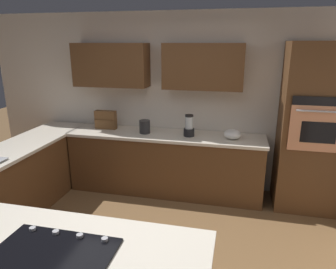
# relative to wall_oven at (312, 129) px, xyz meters

# --- Properties ---
(ground_plane) EXTENTS (14.00, 14.00, 0.00)m
(ground_plane) POSITION_rel_wall_oven_xyz_m (1.85, 1.72, -1.09)
(ground_plane) COLOR brown
(wall_back) EXTENTS (6.00, 0.44, 2.60)m
(wall_back) POSITION_rel_wall_oven_xyz_m (1.91, -0.33, 0.33)
(wall_back) COLOR silver
(wall_back) RESTS_ON ground
(lower_cabinets_back) EXTENTS (2.80, 0.60, 0.86)m
(lower_cabinets_back) POSITION_rel_wall_oven_xyz_m (1.95, -0.00, -0.66)
(lower_cabinets_back) COLOR brown
(lower_cabinets_back) RESTS_ON ground
(countertop_back) EXTENTS (2.84, 0.64, 0.04)m
(countertop_back) POSITION_rel_wall_oven_xyz_m (1.95, -0.00, -0.21)
(countertop_back) COLOR silver
(countertop_back) RESTS_ON lower_cabinets_back
(lower_cabinets_side) EXTENTS (0.60, 2.90, 0.86)m
(lower_cabinets_side) POSITION_rel_wall_oven_xyz_m (3.67, 1.17, -0.66)
(lower_cabinets_side) COLOR brown
(lower_cabinets_side) RESTS_ON ground
(countertop_side) EXTENTS (0.64, 2.94, 0.04)m
(countertop_side) POSITION_rel_wall_oven_xyz_m (3.67, 1.17, -0.21)
(countertop_side) COLOR silver
(countertop_side) RESTS_ON lower_cabinets_side
(island_top) EXTENTS (1.96, 1.05, 0.04)m
(island_top) POSITION_rel_wall_oven_xyz_m (2.02, 2.76, -0.21)
(island_top) COLOR silver
(island_top) RESTS_ON island_base
(wall_oven) EXTENTS (0.80, 0.66, 2.19)m
(wall_oven) POSITION_rel_wall_oven_xyz_m (0.00, 0.00, 0.00)
(wall_oven) COLOR brown
(wall_oven) RESTS_ON ground
(cooktop) EXTENTS (0.76, 0.56, 0.03)m
(cooktop) POSITION_rel_wall_oven_xyz_m (2.02, 2.75, -0.19)
(cooktop) COLOR black
(cooktop) RESTS_ON island_top
(blender) EXTENTS (0.15, 0.15, 0.31)m
(blender) POSITION_rel_wall_oven_xyz_m (1.60, 0.02, -0.06)
(blender) COLOR black
(blender) RESTS_ON countertop_back
(mixing_bowl) EXTENTS (0.24, 0.24, 0.13)m
(mixing_bowl) POSITION_rel_wall_oven_xyz_m (1.00, 0.02, -0.13)
(mixing_bowl) COLOR white
(mixing_bowl) RESTS_ON countertop_back
(spice_rack) EXTENTS (0.33, 0.11, 0.28)m
(spice_rack) POSITION_rel_wall_oven_xyz_m (2.90, -0.08, -0.06)
(spice_rack) COLOR brown
(spice_rack) RESTS_ON countertop_back
(kettle) EXTENTS (0.16, 0.16, 0.19)m
(kettle) POSITION_rel_wall_oven_xyz_m (2.25, 0.02, -0.10)
(kettle) COLOR #262628
(kettle) RESTS_ON countertop_back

